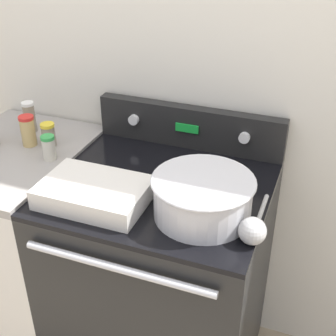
{
  "coord_description": "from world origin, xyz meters",
  "views": [
    {
      "loc": [
        0.49,
        -0.91,
        1.76
      ],
      "look_at": [
        0.02,
        0.34,
        0.97
      ],
      "focal_mm": 50.0,
      "sensor_mm": 36.0,
      "label": 1
    }
  ],
  "objects_px": {
    "spice_jar_red_cap": "(28,131)",
    "mixing_bowl": "(203,195)",
    "casserole_dish": "(94,191)",
    "spice_jar_green_cap": "(49,148)",
    "spice_jar_white_cap": "(29,117)",
    "ladle": "(253,230)",
    "spice_jar_yellow_cap": "(49,135)"
  },
  "relations": [
    {
      "from": "spice_jar_yellow_cap",
      "to": "spice_jar_red_cap",
      "type": "xyz_separation_m",
      "value": [
        -0.07,
        -0.02,
        0.01
      ]
    },
    {
      "from": "mixing_bowl",
      "to": "spice_jar_red_cap",
      "type": "bearing_deg",
      "value": 166.05
    },
    {
      "from": "mixing_bowl",
      "to": "spice_jar_yellow_cap",
      "type": "height_order",
      "value": "mixing_bowl"
    },
    {
      "from": "spice_jar_green_cap",
      "to": "spice_jar_yellow_cap",
      "type": "height_order",
      "value": "spice_jar_green_cap"
    },
    {
      "from": "spice_jar_red_cap",
      "to": "mixing_bowl",
      "type": "bearing_deg",
      "value": -13.95
    },
    {
      "from": "mixing_bowl",
      "to": "spice_jar_white_cap",
      "type": "distance_m",
      "value": 0.87
    },
    {
      "from": "casserole_dish",
      "to": "spice_jar_red_cap",
      "type": "relative_size",
      "value": 2.8
    },
    {
      "from": "mixing_bowl",
      "to": "spice_jar_white_cap",
      "type": "xyz_separation_m",
      "value": [
        -0.81,
        0.29,
        0.0
      ]
    },
    {
      "from": "mixing_bowl",
      "to": "spice_jar_white_cap",
      "type": "height_order",
      "value": "spice_jar_white_cap"
    },
    {
      "from": "casserole_dish",
      "to": "spice_jar_white_cap",
      "type": "distance_m",
      "value": 0.59
    },
    {
      "from": "casserole_dish",
      "to": "spice_jar_yellow_cap",
      "type": "bearing_deg",
      "value": 142.29
    },
    {
      "from": "mixing_bowl",
      "to": "casserole_dish",
      "type": "bearing_deg",
      "value": -171.6
    },
    {
      "from": "casserole_dish",
      "to": "spice_jar_green_cap",
      "type": "xyz_separation_m",
      "value": [
        -0.27,
        0.17,
        0.02
      ]
    },
    {
      "from": "casserole_dish",
      "to": "ladle",
      "type": "relative_size",
      "value": 1.21
    },
    {
      "from": "casserole_dish",
      "to": "spice_jar_green_cap",
      "type": "distance_m",
      "value": 0.32
    },
    {
      "from": "spice_jar_red_cap",
      "to": "spice_jar_white_cap",
      "type": "relative_size",
      "value": 0.96
    },
    {
      "from": "casserole_dish",
      "to": "spice_jar_yellow_cap",
      "type": "height_order",
      "value": "spice_jar_yellow_cap"
    },
    {
      "from": "ladle",
      "to": "spice_jar_green_cap",
      "type": "distance_m",
      "value": 0.8
    },
    {
      "from": "spice_jar_green_cap",
      "to": "spice_jar_red_cap",
      "type": "xyz_separation_m",
      "value": [
        -0.13,
        0.07,
        0.01
      ]
    },
    {
      "from": "mixing_bowl",
      "to": "spice_jar_yellow_cap",
      "type": "distance_m",
      "value": 0.71
    },
    {
      "from": "casserole_dish",
      "to": "spice_jar_red_cap",
      "type": "xyz_separation_m",
      "value": [
        -0.41,
        0.24,
        0.03
      ]
    },
    {
      "from": "spice_jar_yellow_cap",
      "to": "spice_jar_red_cap",
      "type": "bearing_deg",
      "value": -163.33
    },
    {
      "from": "spice_jar_yellow_cap",
      "to": "spice_jar_white_cap",
      "type": "distance_m",
      "value": 0.16
    },
    {
      "from": "ladle",
      "to": "spice_jar_yellow_cap",
      "type": "relative_size",
      "value": 3.03
    },
    {
      "from": "spice_jar_red_cap",
      "to": "spice_jar_white_cap",
      "type": "xyz_separation_m",
      "value": [
        -0.07,
        0.11,
        0.0
      ]
    },
    {
      "from": "spice_jar_red_cap",
      "to": "casserole_dish",
      "type": "bearing_deg",
      "value": -30.03
    },
    {
      "from": "mixing_bowl",
      "to": "spice_jar_red_cap",
      "type": "distance_m",
      "value": 0.77
    },
    {
      "from": "casserole_dish",
      "to": "spice_jar_red_cap",
      "type": "bearing_deg",
      "value": 149.97
    },
    {
      "from": "spice_jar_yellow_cap",
      "to": "spice_jar_red_cap",
      "type": "height_order",
      "value": "spice_jar_red_cap"
    },
    {
      "from": "mixing_bowl",
      "to": "ladle",
      "type": "distance_m",
      "value": 0.18
    },
    {
      "from": "mixing_bowl",
      "to": "spice_jar_yellow_cap",
      "type": "relative_size",
      "value": 3.42
    },
    {
      "from": "spice_jar_green_cap",
      "to": "casserole_dish",
      "type": "bearing_deg",
      "value": -31.49
    }
  ]
}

